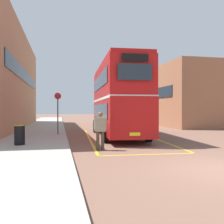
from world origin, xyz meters
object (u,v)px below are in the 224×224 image
double_decker_bus (117,99)px  pedestrian_boarding (100,128)px  bus_stop_sign (58,109)px  litter_bin (20,135)px  single_deck_bus (119,110)px

double_decker_bus → pedestrian_boarding: bearing=-110.7°
bus_stop_sign → pedestrian_boarding: bearing=-73.1°
litter_bin → single_deck_bus: bearing=65.1°
single_deck_bus → litter_bin: bearing=-114.9°
litter_bin → bus_stop_sign: bus_stop_sign is taller
single_deck_bus → litter_bin: single_deck_bus is taller
double_decker_bus → bus_stop_sign: size_ratio=3.58×
double_decker_bus → litter_bin: bearing=-145.2°
pedestrian_boarding → litter_bin: bearing=157.9°
double_decker_bus → single_deck_bus: (4.38, 17.67, -0.87)m
litter_bin → pedestrian_boarding: bearing=-22.1°
double_decker_bus → pedestrian_boarding: size_ratio=5.84×
double_decker_bus → bus_stop_sign: double_decker_bus is taller
single_deck_bus → litter_bin: size_ratio=9.70×
pedestrian_boarding → bus_stop_sign: bus_stop_sign is taller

